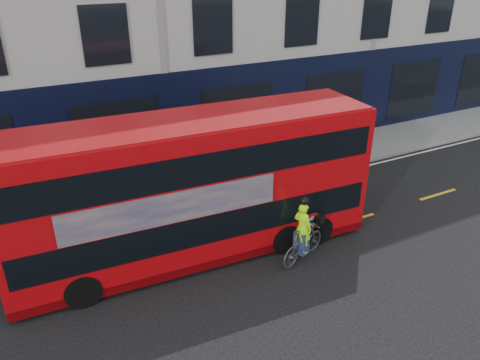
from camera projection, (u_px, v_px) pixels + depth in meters
ground at (272, 280)px, 12.69m from camera, size 120.00×120.00×0.00m
pavement at (185, 184)px, 17.85m from camera, size 60.00×3.00×0.12m
kerb at (200, 200)px, 16.65m from camera, size 60.00×0.12×0.13m
road_edge_line at (204, 206)px, 16.44m from camera, size 58.00×0.10×0.01m
lane_dashes at (246, 252)px, 13.88m from camera, size 58.00×0.12×0.01m
bus at (195, 188)px, 12.99m from camera, size 10.38×2.89×4.14m
cyclist at (303, 239)px, 13.25m from camera, size 1.88×1.10×2.09m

